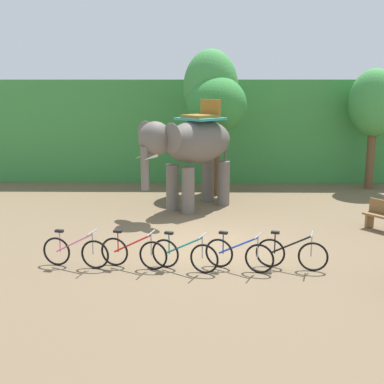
% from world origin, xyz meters
% --- Properties ---
extents(ground_plane, '(80.00, 80.00, 0.00)m').
position_xyz_m(ground_plane, '(0.00, 0.00, 0.00)').
color(ground_plane, brown).
extents(foliage_hedge, '(36.00, 6.00, 4.47)m').
position_xyz_m(foliage_hedge, '(0.00, 12.06, 2.24)').
color(foliage_hedge, '#3D8E42').
rests_on(foliage_hedge, ground).
extents(tree_center, '(2.15, 2.15, 5.63)m').
position_xyz_m(tree_center, '(0.15, 7.25, 4.09)').
color(tree_center, brown).
rests_on(tree_center, ground).
extents(tree_far_right, '(2.28, 2.28, 4.60)m').
position_xyz_m(tree_far_right, '(0.38, 6.64, 3.47)').
color(tree_far_right, brown).
rests_on(tree_far_right, ground).
extents(tree_center_left, '(2.03, 2.03, 4.92)m').
position_xyz_m(tree_center_left, '(6.79, 7.92, 3.50)').
color(tree_center_left, brown).
rests_on(tree_center_left, ground).
extents(elephant, '(3.63, 3.72, 3.78)m').
position_xyz_m(elephant, '(-0.54, 4.25, 2.20)').
color(elephant, '#665E56').
rests_on(elephant, ground).
extents(bike_pink, '(1.68, 0.56, 0.92)m').
position_xyz_m(bike_pink, '(-3.23, -1.63, 0.39)').
color(bike_pink, black).
rests_on(bike_pink, ground).
extents(bike_red, '(1.66, 0.63, 0.92)m').
position_xyz_m(bike_red, '(-1.83, -1.66, 0.39)').
color(bike_red, black).
rests_on(bike_red, ground).
extents(bike_teal, '(1.61, 0.75, 0.92)m').
position_xyz_m(bike_teal, '(-0.61, -1.81, 0.39)').
color(bike_teal, black).
rests_on(bike_teal, ground).
extents(bike_blue, '(1.60, 0.77, 0.92)m').
position_xyz_m(bike_blue, '(0.68, -1.77, 0.39)').
color(bike_blue, black).
rests_on(bike_blue, ground).
extents(bike_black, '(1.66, 0.62, 0.92)m').
position_xyz_m(bike_black, '(1.93, -1.68, 0.39)').
color(bike_black, black).
rests_on(bike_black, ground).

